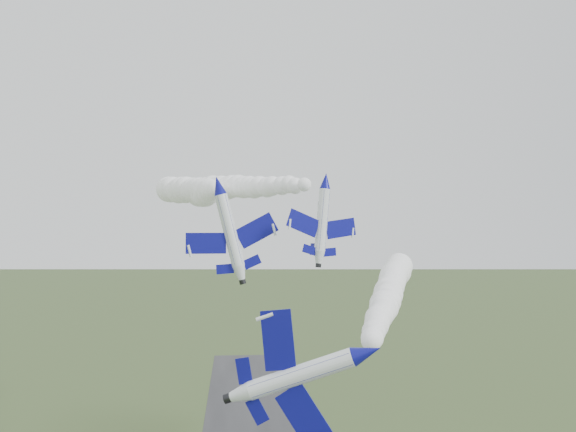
% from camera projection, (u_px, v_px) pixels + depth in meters
% --- Properties ---
extents(jet_lead, '(6.30, 13.23, 10.42)m').
position_uv_depth(jet_lead, '(367.00, 353.00, 49.80)').
color(jet_lead, white).
extents(smoke_trail_jet_lead, '(20.41, 59.67, 4.62)m').
position_uv_depth(smoke_trail_jet_lead, '(389.00, 292.00, 83.09)').
color(smoke_trail_jet_lead, white).
extents(jet_pair_left, '(10.78, 13.27, 3.98)m').
position_uv_depth(jet_pair_left, '(218.00, 185.00, 76.05)').
color(jet_pair_left, white).
extents(smoke_trail_jet_pair_left, '(9.16, 54.32, 5.31)m').
position_uv_depth(smoke_trail_jet_pair_left, '(207.00, 192.00, 105.93)').
color(smoke_trail_jet_pair_left, white).
extents(jet_pair_right, '(9.46, 10.87, 2.87)m').
position_uv_depth(jet_pair_right, '(326.00, 181.00, 77.14)').
color(jet_pair_right, white).
extents(smoke_trail_jet_pair_right, '(32.09, 63.16, 5.46)m').
position_uv_depth(smoke_trail_jet_pair_right, '(219.00, 188.00, 108.97)').
color(smoke_trail_jet_pair_right, white).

